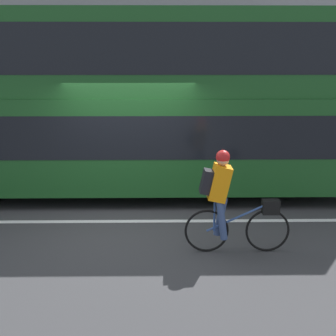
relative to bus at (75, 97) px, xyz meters
name	(u,v)px	position (x,y,z in m)	size (l,w,h in m)	color
ground_plane	(128,223)	(1.23, -1.97, -2.14)	(80.00, 80.00, 0.00)	#38383A
road_center_line	(129,221)	(1.23, -1.86, -2.13)	(50.00, 0.14, 0.01)	silver
sidewalk_curb	(140,159)	(1.23, 3.20, -2.08)	(60.00, 1.91, 0.12)	gray
building_facade	(140,8)	(1.23, 4.30, 2.20)	(60.00, 0.30, 8.67)	#9E9EA3
bus	(75,97)	(0.00, 0.00, 0.00)	(11.96, 2.57, 3.87)	black
cyclist_on_bike	(227,198)	(2.84, -3.24, -1.26)	(1.64, 0.32, 1.63)	black
street_sign_post	(80,106)	(-0.45, 3.10, -0.53)	(0.36, 0.09, 2.69)	#59595B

